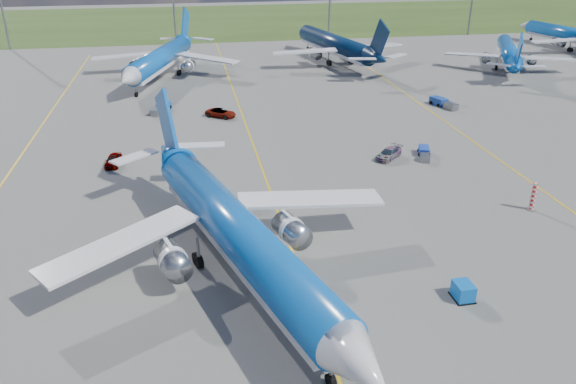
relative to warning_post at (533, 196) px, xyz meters
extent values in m
plane|color=#585856|center=(-26.00, -8.00, -1.50)|extent=(400.00, 400.00, 0.00)
cube|color=#2D4719|center=(-26.00, 142.00, -1.50)|extent=(400.00, 80.00, 0.01)
cube|color=gold|center=(-26.00, 22.00, -1.49)|extent=(0.25, 160.00, 0.02)
cube|color=gold|center=(-56.00, 32.00, -1.49)|extent=(0.25, 120.00, 0.02)
cube|color=gold|center=(4.00, 32.00, -1.49)|extent=(0.25, 120.00, 0.02)
cylinder|color=slate|center=(-76.00, 102.00, 9.50)|extent=(0.50, 0.50, 22.00)
cylinder|color=red|center=(0.00, 0.00, 0.00)|extent=(0.50, 0.50, 3.00)
cube|color=blue|center=(-14.13, -13.22, -0.82)|extent=(1.39, 1.72, 1.37)
imported|color=#999999|center=(-43.86, 20.34, -0.82)|extent=(2.10, 4.16, 1.36)
imported|color=#999999|center=(-29.38, 37.86, -0.83)|extent=(5.22, 4.52, 1.34)
imported|color=#999999|center=(-9.65, 16.47, -0.84)|extent=(4.63, 4.47, 1.33)
cube|color=#1B3BA6|center=(-4.68, 17.05, -1.01)|extent=(1.94, 2.61, 0.98)
cube|color=slate|center=(-5.44, 14.85, -1.10)|extent=(1.60, 2.04, 0.81)
cube|color=#1B49A3|center=(-38.20, 43.41, -0.92)|extent=(2.45, 3.13, 1.17)
cube|color=slate|center=(-39.28, 40.86, -1.02)|extent=(2.00, 2.46, 0.96)
cube|color=navy|center=(6.72, 38.04, -0.88)|extent=(2.36, 3.28, 1.25)
cube|color=slate|center=(7.56, 35.22, -0.99)|extent=(1.95, 2.56, 1.02)
camera|label=1|loc=(-34.22, -46.71, 24.81)|focal=35.00mm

